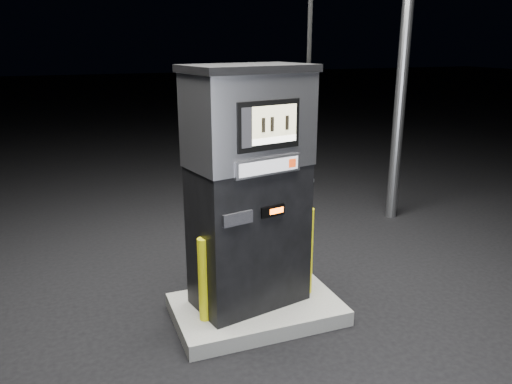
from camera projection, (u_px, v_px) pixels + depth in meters
name	position (u px, v px, depth m)	size (l,w,h in m)	color
ground	(257.00, 316.00, 4.93)	(80.00, 80.00, 0.00)	black
pump_island	(257.00, 309.00, 4.91)	(1.60, 1.00, 0.15)	slate
fuel_dispenser	(249.00, 187.00, 4.60)	(1.31, 0.89, 4.70)	black
bollard_left	(204.00, 280.00, 4.49)	(0.11, 0.11, 0.80)	yellow
bollard_right	(307.00, 251.00, 4.98)	(0.12, 0.12, 0.90)	yellow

